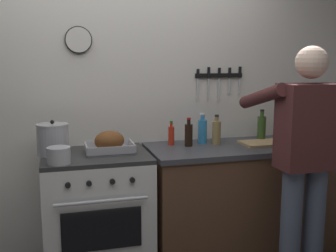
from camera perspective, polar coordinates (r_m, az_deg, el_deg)
wall_back at (r=3.30m, az=-7.12°, el=4.53°), size 6.00×0.13×2.60m
counter_block at (r=3.53m, az=14.05°, el=-9.49°), size 2.03×0.65×0.90m
stove at (r=3.11m, az=-9.90°, el=-11.95°), size 0.76×0.67×0.90m
person_cook at (r=2.85m, az=18.63°, el=-3.74°), size 0.51×0.63×1.66m
roasting_pan at (r=3.00m, az=-8.22°, el=-2.40°), size 0.35×0.26×0.16m
stock_pot at (r=3.00m, az=-15.86°, el=-1.81°), size 0.23×0.23×0.25m
saucepan at (r=2.74m, az=-15.09°, el=-4.02°), size 0.15×0.15×0.11m
cutting_board at (r=3.35m, az=13.34°, el=-2.35°), size 0.36×0.24×0.02m
bottle_soy_sauce at (r=3.18m, az=2.92°, el=-1.17°), size 0.06×0.06×0.22m
bottle_vinegar at (r=3.26m, az=6.82°, el=-0.86°), size 0.07×0.07×0.24m
bottle_olive_oil at (r=3.47m, az=13.00°, el=-0.25°), size 0.07×0.07×0.26m
bottle_dish_soap at (r=3.29m, az=4.86°, el=-0.68°), size 0.07×0.07×0.25m
bottle_cooking_oil at (r=3.57m, az=15.78°, el=-0.16°), size 0.07×0.07×0.25m
bottle_hot_sauce at (r=3.22m, az=0.46°, el=-1.29°), size 0.05×0.05×0.19m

